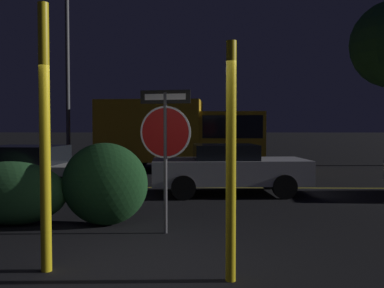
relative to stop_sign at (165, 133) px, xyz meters
The scene contains 11 objects.
ground_plane 2.48m from the stop_sign, 93.92° to the right, with size 260.00×260.00×0.00m, color black.
road_center_stripe 5.56m from the stop_sign, 91.35° to the left, with size 40.43×0.12×0.01m, color gold.
stop_sign is the anchor object (origin of this frame).
yellow_pole_left 2.29m from the stop_sign, 124.41° to the right, with size 0.13×0.13×3.24m, color yellow.
yellow_pole_right 2.38m from the stop_sign, 66.86° to the right, with size 0.12×0.12×2.73m, color yellow.
hedge_bush_1 3.07m from the stop_sign, 169.36° to the left, with size 2.05×0.87×1.15m, color #2D6633.
hedge_bush_2 1.56m from the stop_sign, 154.19° to the left, with size 1.53×0.90×1.48m, color #19421E.
passing_car_2 5.68m from the stop_sign, 135.84° to the left, with size 4.60×2.16×1.27m.
passing_car_3 4.46m from the stop_sign, 72.54° to the left, with size 4.19×2.11×1.30m.
delivery_truck 10.26m from the stop_sign, 90.97° to the left, with size 6.71×2.90×2.82m.
street_lamp 11.35m from the stop_sign, 115.51° to the left, with size 0.43×0.43×7.55m.
Camera 1 is at (0.72, -5.17, 1.76)m, focal length 40.00 mm.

